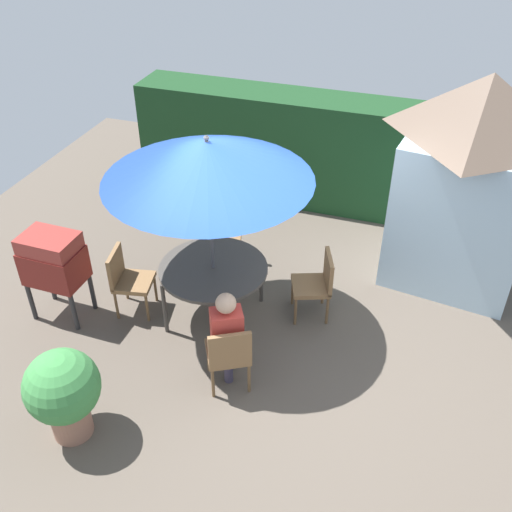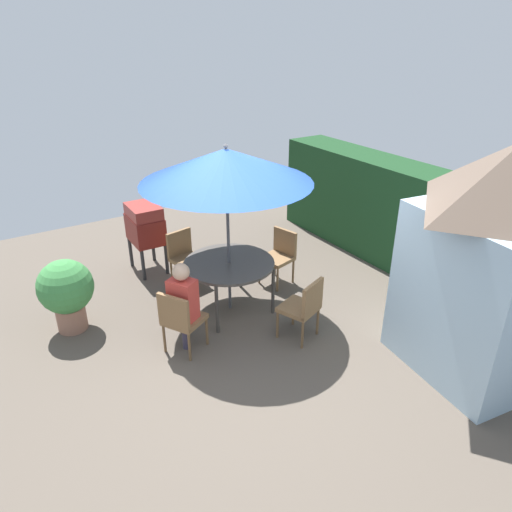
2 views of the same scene
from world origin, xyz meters
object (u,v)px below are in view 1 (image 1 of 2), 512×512
Objects in this scene: bbq_grill at (53,260)px; patio_umbrella at (207,161)px; garden_shed at (470,180)px; chair_toward_hedge at (225,233)px; person_in_red at (227,330)px; chair_far_side at (318,281)px; chair_near_shed at (229,353)px; potted_plant_by_shed at (63,391)px; chair_toward_house at (127,277)px; patio_table at (213,271)px.

patio_umbrella is at bearing 17.02° from bbq_grill.
chair_toward_hedge is (-3.08, -0.85, -0.93)m from garden_shed.
garden_shed is 3.77m from person_in_red.
patio_umbrella is 2.05m from chair_toward_hedge.
chair_near_shed is at bearing -112.14° from chair_far_side.
patio_umbrella is 2.38m from bbq_grill.
chair_toward_house is at bearing 100.71° from potted_plant_by_shed.
chair_far_side and chair_toward_house have the same top height.
patio_table is 1.18m from chair_toward_hedge.
patio_umbrella reaches higher than bbq_grill.
chair_toward_house is at bearing -150.58° from garden_shed.
patio_table is 1.31m from chair_far_side.
chair_toward_hedge is at bearing -164.61° from garden_shed.
chair_toward_hedge is at bearing 104.37° from patio_umbrella.
patio_table is 1.14m from chair_toward_house.
patio_table is at bearing 11.52° from chair_toward_house.
garden_shed is at bearing 29.42° from chair_toward_house.
patio_umbrella is 2.79× the size of chair_toward_house.
bbq_grill is at bearing 170.26° from person_in_red.
chair_toward_house is (-2.31, -0.68, 0.00)m from chair_far_side.
person_in_red is (0.55, -0.99, 0.06)m from patio_table.
chair_near_shed is at bearing -60.73° from patio_table.
chair_toward_hedge is (-0.88, 2.18, 0.00)m from chair_near_shed.
patio_table is 1.13m from person_in_red.
garden_shed is 3.50m from patio_table.
chair_near_shed is 1.64m from chair_far_side.
patio_table is at bearing -144.81° from garden_shed.
patio_table is at bearing -159.40° from chair_far_side.
potted_plant_by_shed is (-3.52, -4.13, -0.83)m from garden_shed.
patio_umbrella is at bearing -14.04° from patio_table.
potted_plant_by_shed is at bearing -108.74° from patio_table.
chair_toward_hedge is at bearing 156.07° from chair_far_side.
chair_toward_hedge is (-0.29, 1.12, -0.20)m from patio_table.
chair_toward_hedge is 3.31m from potted_plant_by_shed.
chair_toward_hedge is at bearing 58.98° from chair_toward_house.
chair_toward_house is (-1.69, 0.84, 0.00)m from chair_near_shed.
chair_far_side is at bearing 20.60° from patio_table.
patio_umbrella is at bearing -159.40° from chair_far_side.
bbq_grill is (-4.66, -2.54, -0.61)m from garden_shed.
patio_table is 1.23m from chair_near_shed.
potted_plant_by_shed is at bearing -140.50° from chair_near_shed.
chair_far_side is 1.61m from person_in_red.
chair_near_shed is at bearing 39.50° from potted_plant_by_shed.
patio_table is (-2.79, -1.97, -0.73)m from garden_shed.
patio_table is 1.48× the size of chair_toward_house.
patio_table is at bearing 71.26° from potted_plant_by_shed.
chair_toward_house is at bearing 24.30° from bbq_grill.
bbq_grill reaches higher than potted_plant_by_shed.
chair_toward_hedge is (-1.50, 0.67, 0.00)m from chair_far_side.
chair_toward_house is 1.97m from potted_plant_by_shed.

